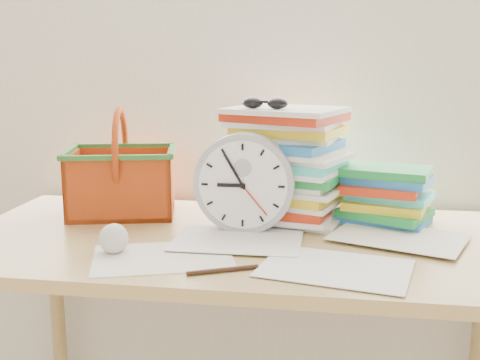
% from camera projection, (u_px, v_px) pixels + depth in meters
% --- Properties ---
extents(curtain, '(2.40, 0.01, 2.50)m').
position_uv_depth(curtain, '(262.00, 16.00, 1.73)').
color(curtain, white).
rests_on(curtain, room_shell).
extents(desk, '(1.40, 0.70, 0.75)m').
position_uv_depth(desk, '(242.00, 266.00, 1.49)').
color(desk, tan).
rests_on(desk, ground).
extents(paper_stack, '(0.36, 0.33, 0.30)m').
position_uv_depth(paper_stack, '(288.00, 165.00, 1.61)').
color(paper_stack, white).
rests_on(paper_stack, desk).
extents(clock, '(0.25, 0.05, 0.25)m').
position_uv_depth(clock, '(244.00, 183.00, 1.50)').
color(clock, '#9FA0A9').
rests_on(clock, desk).
extents(sunglasses, '(0.15, 0.13, 0.03)m').
position_uv_depth(sunglasses, '(265.00, 103.00, 1.53)').
color(sunglasses, black).
rests_on(sunglasses, paper_stack).
extents(book_stack, '(0.31, 0.27, 0.15)m').
position_uv_depth(book_stack, '(385.00, 196.00, 1.58)').
color(book_stack, white).
rests_on(book_stack, desk).
extents(basket, '(0.34, 0.29, 0.29)m').
position_uv_depth(basket, '(121.00, 162.00, 1.67)').
color(basket, '#C34713').
rests_on(basket, desk).
extents(crumpled_ball, '(0.07, 0.07, 0.07)m').
position_uv_depth(crumpled_ball, '(113.00, 238.00, 1.35)').
color(crumpled_ball, silver).
rests_on(crumpled_ball, desk).
extents(pen, '(0.14, 0.07, 0.01)m').
position_uv_depth(pen, '(223.00, 270.00, 1.23)').
color(pen, black).
rests_on(pen, desk).
extents(scattered_papers, '(1.26, 0.42, 0.02)m').
position_uv_depth(scattered_papers, '(242.00, 235.00, 1.48)').
color(scattered_papers, white).
rests_on(scattered_papers, desk).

